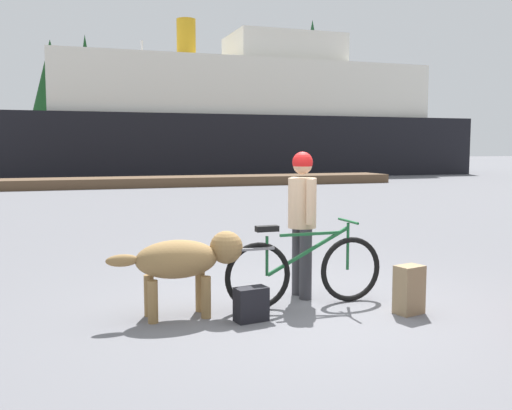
# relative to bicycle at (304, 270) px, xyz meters

# --- Properties ---
(ground_plane) EXTENTS (160.00, 160.00, 0.00)m
(ground_plane) POSITION_rel_bicycle_xyz_m (-0.01, -0.16, -0.39)
(ground_plane) COLOR slate
(bicycle) EXTENTS (1.81, 0.44, 0.92)m
(bicycle) POSITION_rel_bicycle_xyz_m (0.00, 0.00, 0.00)
(bicycle) COLOR black
(bicycle) RESTS_ON ground_plane
(person_cyclist) EXTENTS (0.32, 0.53, 1.66)m
(person_cyclist) POSITION_rel_bicycle_xyz_m (0.13, 0.36, 0.60)
(person_cyclist) COLOR #333338
(person_cyclist) RESTS_ON ground_plane
(dog) EXTENTS (1.38, 0.45, 0.85)m
(dog) POSITION_rel_bicycle_xyz_m (-1.29, 0.03, 0.19)
(dog) COLOR olive
(dog) RESTS_ON ground_plane
(backpack) EXTENTS (0.32, 0.26, 0.50)m
(backpack) POSITION_rel_bicycle_xyz_m (0.90, -0.62, -0.14)
(backpack) COLOR #8C7251
(backpack) RESTS_ON ground_plane
(handbag_pannier) EXTENTS (0.34, 0.23, 0.34)m
(handbag_pannier) POSITION_rel_bicycle_xyz_m (-0.72, -0.34, -0.22)
(handbag_pannier) COLOR black
(handbag_pannier) RESTS_ON ground_plane
(dock_pier) EXTENTS (18.86, 2.19, 0.40)m
(dock_pier) POSITION_rel_bicycle_xyz_m (3.03, 19.55, -0.19)
(dock_pier) COLOR brown
(dock_pier) RESTS_ON ground_plane
(ferry_boat) EXTENTS (27.56, 7.62, 9.05)m
(ferry_boat) POSITION_rel_bicycle_xyz_m (8.22, 28.16, 2.82)
(ferry_boat) COLOR black
(ferry_boat) RESTS_ON ground_plane
(sailboat_moored) EXTENTS (6.99, 1.96, 8.00)m
(sailboat_moored) POSITION_rel_bicycle_xyz_m (2.47, 29.83, 0.11)
(sailboat_moored) COLOR silver
(sailboat_moored) RESTS_ON ground_plane
(pine_tree_center) EXTENTS (3.71, 3.71, 10.52)m
(pine_tree_center) POSITION_rel_bicycle_xyz_m (-2.78, 46.04, 6.53)
(pine_tree_center) COLOR #4C331E
(pine_tree_center) RESTS_ON ground_plane
(pine_tree_far_right) EXTENTS (3.74, 3.74, 13.12)m
(pine_tree_far_right) POSITION_rel_bicycle_xyz_m (19.72, 43.48, 7.73)
(pine_tree_far_right) COLOR #4C331E
(pine_tree_far_right) RESTS_ON ground_plane
(pine_tree_mid_back) EXTENTS (2.94, 2.94, 11.82)m
(pine_tree_mid_back) POSITION_rel_bicycle_xyz_m (0.19, 50.05, 6.66)
(pine_tree_mid_back) COLOR #4C331E
(pine_tree_mid_back) RESTS_ON ground_plane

